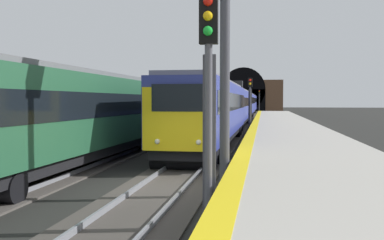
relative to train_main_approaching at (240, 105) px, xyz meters
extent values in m
plane|color=black|center=(-41.22, 0.00, -2.24)|extent=(320.00, 320.00, 0.00)
cube|color=#ADA89E|center=(-41.22, -4.55, -1.70)|extent=(112.00, 4.74, 1.09)
cube|color=yellow|center=(-41.22, -2.43, -1.15)|extent=(112.00, 0.50, 0.01)
cube|color=#423D38|center=(-41.22, 0.00, -2.21)|extent=(160.00, 2.88, 0.06)
cube|color=gray|center=(-41.22, 0.72, -2.11)|extent=(160.00, 0.07, 0.15)
cube|color=gray|center=(-41.22, -0.72, -2.11)|extent=(160.00, 0.07, 0.15)
cube|color=#4C4742|center=(-41.22, 4.52, -2.21)|extent=(160.00, 2.77, 0.06)
cube|color=gray|center=(-41.22, 5.24, -2.11)|extent=(160.00, 0.07, 0.15)
cube|color=gray|center=(-41.22, 3.80, -2.11)|extent=(160.00, 0.07, 0.15)
cube|color=navy|center=(-29.37, 0.00, 0.07)|extent=(18.99, 2.95, 2.82)
cube|color=black|center=(-29.37, 0.00, 0.46)|extent=(18.23, 2.97, 0.93)
cube|color=slate|center=(-29.37, 0.00, 1.57)|extent=(18.42, 2.52, 0.20)
cube|color=black|center=(-29.37, 0.00, -1.52)|extent=(18.61, 2.60, 0.47)
cylinder|color=black|center=(-37.85, 0.05, -1.82)|extent=(0.87, 2.61, 0.85)
cylinder|color=black|center=(-36.05, 0.04, -1.82)|extent=(0.87, 2.61, 0.85)
cylinder|color=black|center=(-22.69, -0.04, -1.82)|extent=(0.87, 2.61, 0.85)
cylinder|color=black|center=(-20.89, -0.05, -1.82)|extent=(0.87, 2.61, 0.85)
cube|color=yellow|center=(-38.89, 0.06, -0.16)|extent=(0.14, 2.71, 2.37)
cube|color=black|center=(-38.94, 0.06, 0.63)|extent=(0.05, 1.98, 1.01)
sphere|color=#F2EACC|center=(-38.96, -0.72, -0.99)|extent=(0.20, 0.20, 0.20)
sphere|color=#F2EACC|center=(-38.95, 0.84, -0.99)|extent=(0.20, 0.20, 0.20)
cube|color=navy|center=(-9.71, 0.00, 0.07)|extent=(18.99, 2.95, 2.82)
cube|color=black|center=(-9.71, 0.00, 0.39)|extent=(18.23, 2.97, 0.81)
cube|color=slate|center=(-9.71, 0.00, 1.57)|extent=(18.42, 2.52, 0.20)
cube|color=black|center=(-9.71, 0.00, -1.52)|extent=(18.61, 2.60, 0.47)
cylinder|color=black|center=(-18.16, 0.05, -1.82)|extent=(0.87, 2.61, 0.85)
cylinder|color=black|center=(-16.36, 0.04, -1.82)|extent=(0.87, 2.61, 0.85)
cylinder|color=black|center=(-3.06, -0.04, -1.82)|extent=(0.87, 2.61, 0.85)
cylinder|color=black|center=(-1.26, -0.05, -1.82)|extent=(0.87, 2.61, 0.85)
cube|color=navy|center=(9.95, 0.00, 0.07)|extent=(18.99, 2.95, 2.82)
cube|color=black|center=(9.95, 0.00, 0.53)|extent=(18.23, 2.97, 0.93)
cube|color=slate|center=(9.95, 0.00, 1.57)|extent=(18.42, 2.52, 0.20)
cube|color=black|center=(9.95, 0.00, -1.52)|extent=(18.61, 2.60, 0.47)
cylinder|color=black|center=(1.67, 0.05, -1.82)|extent=(0.87, 2.61, 0.85)
cylinder|color=black|center=(3.47, 0.04, -1.82)|extent=(0.87, 2.61, 0.85)
cylinder|color=black|center=(16.43, -0.04, -1.82)|extent=(0.87, 2.61, 0.85)
cylinder|color=black|center=(18.23, -0.05, -1.82)|extent=(0.87, 2.61, 0.85)
cube|color=navy|center=(29.62, 0.00, 0.07)|extent=(18.99, 2.95, 2.82)
cube|color=black|center=(29.62, 0.00, 0.55)|extent=(18.23, 2.97, 0.84)
cube|color=slate|center=(29.62, 0.00, 1.57)|extent=(18.42, 2.52, 0.20)
cube|color=black|center=(29.62, 0.00, -1.52)|extent=(18.61, 2.60, 0.47)
cylinder|color=black|center=(21.09, 0.05, -1.82)|extent=(0.87, 2.61, 0.85)
cylinder|color=black|center=(22.89, 0.04, -1.82)|extent=(0.87, 2.61, 0.85)
cylinder|color=black|center=(36.34, -0.04, -1.82)|extent=(0.87, 2.61, 0.85)
cylinder|color=black|center=(38.14, -0.05, -1.82)|extent=(0.87, 2.61, 0.85)
cube|color=black|center=(-9.71, 0.00, 2.12)|extent=(1.31, 1.70, 0.90)
cube|color=#235638|center=(-37.65, 4.52, 0.08)|extent=(19.09, 3.30, 2.87)
cube|color=black|center=(-37.65, 4.52, 0.35)|extent=(18.33, 3.31, 0.94)
cube|color=slate|center=(-37.65, 4.52, 1.61)|extent=(18.51, 2.86, 0.20)
cube|color=black|center=(-37.65, 4.52, -1.52)|extent=(18.70, 2.95, 0.47)
cylinder|color=black|center=(-31.36, 4.38, -1.82)|extent=(0.90, 2.67, 0.84)
cylinder|color=black|center=(-29.56, 4.34, -1.82)|extent=(0.90, 2.67, 0.84)
cube|color=#235638|center=(-18.14, 4.52, 0.08)|extent=(19.09, 3.30, 2.87)
cube|color=black|center=(-18.14, 4.52, 0.52)|extent=(18.33, 3.31, 0.85)
cube|color=slate|center=(-18.14, 4.52, 1.61)|extent=(18.51, 2.86, 0.20)
cube|color=black|center=(-18.14, 4.52, -1.52)|extent=(18.70, 2.95, 0.47)
cylinder|color=black|center=(-26.60, 4.70, -1.82)|extent=(0.90, 2.67, 0.84)
cylinder|color=black|center=(-24.80, 4.67, -1.82)|extent=(0.90, 2.67, 0.84)
cylinder|color=black|center=(-11.48, 4.38, -1.82)|extent=(0.90, 2.67, 0.84)
cylinder|color=black|center=(-9.68, 4.34, -1.82)|extent=(0.90, 2.67, 0.84)
cube|color=black|center=(-18.14, 4.52, 2.16)|extent=(1.34, 1.76, 0.90)
cylinder|color=#4C4C54|center=(-45.47, -1.93, -0.27)|extent=(0.16, 0.16, 3.94)
cube|color=black|center=(-45.47, -1.93, 2.22)|extent=(0.20, 0.38, 1.05)
cube|color=#4C4C54|center=(-45.33, -1.93, -0.27)|extent=(0.04, 0.28, 3.54)
sphere|color=red|center=(-45.60, -1.93, 2.54)|extent=(0.20, 0.20, 0.20)
sphere|color=yellow|center=(-45.60, -1.93, 2.24)|extent=(0.20, 0.20, 0.20)
sphere|color=green|center=(-45.60, -1.93, 1.94)|extent=(0.20, 0.20, 0.20)
cylinder|color=#38383D|center=(-18.68, -1.93, -0.29)|extent=(0.16, 0.16, 3.90)
cube|color=black|center=(-18.68, -1.93, 2.03)|extent=(0.20, 0.38, 0.75)
cube|color=#38383D|center=(-18.54, -1.93, -0.29)|extent=(0.04, 0.28, 3.51)
sphere|color=red|center=(-18.81, -1.93, 2.21)|extent=(0.20, 0.20, 0.20)
sphere|color=yellow|center=(-18.81, -1.93, 1.91)|extent=(0.20, 0.20, 0.20)
cylinder|color=#38383D|center=(52.20, -1.93, 0.09)|extent=(0.16, 0.16, 4.66)
cube|color=black|center=(52.20, -1.93, 2.79)|extent=(0.20, 0.38, 0.75)
cube|color=#38383D|center=(52.34, -1.93, 0.09)|extent=(0.04, 0.28, 4.19)
sphere|color=red|center=(52.07, -1.93, 2.96)|extent=(0.20, 0.20, 0.20)
sphere|color=yellow|center=(52.07, -1.93, 2.66)|extent=(0.20, 0.20, 0.20)
cylinder|color=#3F3F47|center=(-42.33, -1.98, 1.01)|extent=(0.28, 0.28, 6.50)
cube|color=brown|center=(57.83, 2.26, 1.81)|extent=(2.03, 20.36, 8.10)
cube|color=black|center=(56.77, 2.26, 0.59)|extent=(0.12, 11.40, 5.67)
cylinder|color=black|center=(56.77, 2.26, 3.43)|extent=(0.12, 11.40, 11.40)
cylinder|color=#595B60|center=(20.35, 11.84, 1.32)|extent=(0.22, 0.22, 7.13)
cylinder|color=#595B60|center=(20.35, 10.88, 4.28)|extent=(0.08, 1.93, 0.08)
camera|label=1|loc=(-54.19, -3.06, 0.53)|focal=39.65mm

